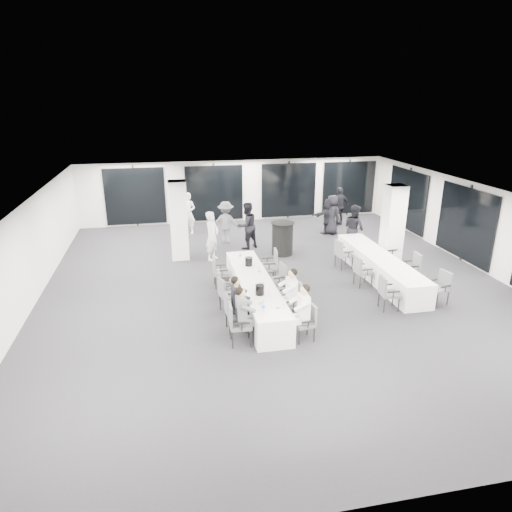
{
  "coord_description": "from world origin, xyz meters",
  "views": [
    {
      "loc": [
        -3.23,
        -12.53,
        5.54
      ],
      "look_at": [
        -0.72,
        -0.2,
        1.11
      ],
      "focal_mm": 32.0,
      "sensor_mm": 36.0,
      "label": 1
    }
  ],
  "objects_px": {
    "cocktail_table": "(282,238)",
    "chair_side_right_near": "(441,285)",
    "chair_side_left_near": "(387,291)",
    "chair_side_left_far": "(342,252)",
    "banquet_table_side": "(379,267)",
    "chair_main_left_mid": "(227,293)",
    "standing_guest_h": "(354,225)",
    "standing_guest_b": "(247,223)",
    "standing_guest_g": "(188,211)",
    "banquet_table_main": "(255,292)",
    "chair_main_right_mid": "(288,289)",
    "chair_side_right_mid": "(412,266)",
    "chair_main_left_fourth": "(223,283)",
    "standing_guest_a": "(212,233)",
    "chair_main_right_second": "(295,300)",
    "chair_main_left_far": "(219,270)",
    "standing_guest_f": "(328,214)",
    "standing_guest_d": "(340,204)",
    "ice_bucket_far": "(249,262)",
    "chair_side_right_far": "(390,250)",
    "chair_main_right_fourth": "(279,277)",
    "chair_main_right_far": "(271,263)",
    "chair_main_left_near": "(237,321)",
    "chair_main_right_near": "(307,320)",
    "chair_main_left_second": "(233,310)",
    "chair_side_left_mid": "(361,269)",
    "standing_guest_c": "(226,220)",
    "standing_guest_e": "(332,212)"
  },
  "relations": [
    {
      "from": "chair_main_right_fourth",
      "to": "chair_main_right_far",
      "type": "height_order",
      "value": "chair_main_right_far"
    },
    {
      "from": "chair_main_left_near",
      "to": "chair_main_right_near",
      "type": "relative_size",
      "value": 1.12
    },
    {
      "from": "chair_main_right_mid",
      "to": "chair_side_right_mid",
      "type": "xyz_separation_m",
      "value": [
        4.27,
        1.01,
        -0.03
      ]
    },
    {
      "from": "standing_guest_g",
      "to": "chair_main_right_second",
      "type": "bearing_deg",
      "value": -48.58
    },
    {
      "from": "chair_side_left_far",
      "to": "chair_side_right_far",
      "type": "relative_size",
      "value": 0.96
    },
    {
      "from": "chair_main_left_far",
      "to": "chair_side_left_near",
      "type": "bearing_deg",
      "value": 61.43
    },
    {
      "from": "banquet_table_main",
      "to": "standing_guest_f",
      "type": "relative_size",
      "value": 2.94
    },
    {
      "from": "standing_guest_d",
      "to": "ice_bucket_far",
      "type": "xyz_separation_m",
      "value": [
        -5.31,
        -6.27,
        -0.11
      ]
    },
    {
      "from": "chair_main_right_fourth",
      "to": "ice_bucket_far",
      "type": "height_order",
      "value": "ice_bucket_far"
    },
    {
      "from": "chair_main_left_far",
      "to": "standing_guest_g",
      "type": "xyz_separation_m",
      "value": [
        -0.54,
        5.99,
        0.45
      ]
    },
    {
      "from": "chair_main_left_fourth",
      "to": "chair_side_left_far",
      "type": "bearing_deg",
      "value": 118.78
    },
    {
      "from": "chair_main_right_fourth",
      "to": "chair_side_right_mid",
      "type": "relative_size",
      "value": 0.96
    },
    {
      "from": "chair_main_left_far",
      "to": "standing_guest_c",
      "type": "xyz_separation_m",
      "value": [
        0.84,
        4.37,
        0.41
      ]
    },
    {
      "from": "chair_side_left_near",
      "to": "standing_guest_h",
      "type": "bearing_deg",
      "value": 172.21
    },
    {
      "from": "chair_main_right_near",
      "to": "standing_guest_e",
      "type": "distance_m",
      "value": 9.12
    },
    {
      "from": "chair_main_left_fourth",
      "to": "chair_main_right_second",
      "type": "relative_size",
      "value": 0.87
    },
    {
      "from": "chair_side_right_near",
      "to": "chair_side_right_mid",
      "type": "height_order",
      "value": "chair_side_right_mid"
    },
    {
      "from": "chair_main_left_mid",
      "to": "standing_guest_h",
      "type": "relative_size",
      "value": 0.49
    },
    {
      "from": "chair_side_right_near",
      "to": "standing_guest_a",
      "type": "relative_size",
      "value": 0.48
    },
    {
      "from": "chair_main_left_near",
      "to": "chair_main_right_far",
      "type": "bearing_deg",
      "value": 158.54
    },
    {
      "from": "chair_main_left_far",
      "to": "banquet_table_side",
      "type": "bearing_deg",
      "value": 87.7
    },
    {
      "from": "chair_side_left_near",
      "to": "chair_side_left_far",
      "type": "relative_size",
      "value": 0.98
    },
    {
      "from": "banquet_table_main",
      "to": "chair_main_left_fourth",
      "type": "relative_size",
      "value": 5.81
    },
    {
      "from": "chair_main_left_mid",
      "to": "chair_main_right_far",
      "type": "distance_m",
      "value": 2.56
    },
    {
      "from": "chair_main_left_mid",
      "to": "chair_side_left_mid",
      "type": "bearing_deg",
      "value": 88.89
    },
    {
      "from": "banquet_table_side",
      "to": "chair_main_left_mid",
      "type": "relative_size",
      "value": 5.15
    },
    {
      "from": "banquet_table_side",
      "to": "chair_main_left_mid",
      "type": "height_order",
      "value": "chair_main_left_mid"
    },
    {
      "from": "chair_main_right_mid",
      "to": "chair_side_left_near",
      "type": "bearing_deg",
      "value": -95.07
    },
    {
      "from": "chair_main_left_far",
      "to": "chair_side_right_near",
      "type": "height_order",
      "value": "chair_side_right_near"
    },
    {
      "from": "banquet_table_main",
      "to": "chair_side_left_far",
      "type": "xyz_separation_m",
      "value": [
        3.44,
        2.25,
        0.19
      ]
    },
    {
      "from": "standing_guest_a",
      "to": "ice_bucket_far",
      "type": "height_order",
      "value": "standing_guest_a"
    },
    {
      "from": "chair_main_left_second",
      "to": "chair_side_left_near",
      "type": "bearing_deg",
      "value": 91.34
    },
    {
      "from": "chair_main_right_fourth",
      "to": "standing_guest_g",
      "type": "relative_size",
      "value": 0.47
    },
    {
      "from": "chair_main_right_second",
      "to": "chair_side_right_far",
      "type": "xyz_separation_m",
      "value": [
        4.28,
        3.22,
        0.02
      ]
    },
    {
      "from": "chair_main_left_second",
      "to": "standing_guest_d",
      "type": "bearing_deg",
      "value": 141.64
    },
    {
      "from": "banquet_table_main",
      "to": "standing_guest_d",
      "type": "bearing_deg",
      "value": 54.25
    },
    {
      "from": "cocktail_table",
      "to": "chair_main_left_mid",
      "type": "height_order",
      "value": "cocktail_table"
    },
    {
      "from": "chair_main_left_fourth",
      "to": "chair_side_left_mid",
      "type": "relative_size",
      "value": 0.92
    },
    {
      "from": "cocktail_table",
      "to": "chair_side_right_near",
      "type": "xyz_separation_m",
      "value": [
        3.27,
        -4.97,
        -0.07
      ]
    },
    {
      "from": "standing_guest_f",
      "to": "standing_guest_h",
      "type": "distance_m",
      "value": 2.35
    },
    {
      "from": "chair_main_right_near",
      "to": "standing_guest_h",
      "type": "relative_size",
      "value": 0.45
    },
    {
      "from": "chair_main_right_second",
      "to": "standing_guest_b",
      "type": "bearing_deg",
      "value": 8.31
    },
    {
      "from": "chair_side_left_far",
      "to": "standing_guest_d",
      "type": "xyz_separation_m",
      "value": [
        1.9,
        5.17,
        0.43
      ]
    },
    {
      "from": "chair_main_right_mid",
      "to": "standing_guest_h",
      "type": "bearing_deg",
      "value": -32.8
    },
    {
      "from": "banquet_table_side",
      "to": "standing_guest_b",
      "type": "bearing_deg",
      "value": 132.96
    },
    {
      "from": "standing_guest_g",
      "to": "standing_guest_h",
      "type": "height_order",
      "value": "standing_guest_h"
    },
    {
      "from": "standing_guest_b",
      "to": "standing_guest_g",
      "type": "relative_size",
      "value": 1.03
    },
    {
      "from": "chair_side_right_far",
      "to": "standing_guest_h",
      "type": "relative_size",
      "value": 0.51
    },
    {
      "from": "banquet_table_main",
      "to": "standing_guest_f",
      "type": "height_order",
      "value": "standing_guest_f"
    },
    {
      "from": "chair_main_left_far",
      "to": "standing_guest_f",
      "type": "height_order",
      "value": "standing_guest_f"
    }
  ]
}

